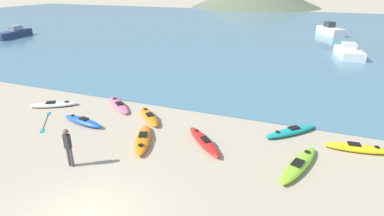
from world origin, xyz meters
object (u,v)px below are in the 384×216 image
Objects in this scene: kayak_on_sand_6 at (357,148)px; kayak_on_sand_8 at (149,117)px; kayak_on_sand_3 at (119,105)px; moored_boat_2 at (330,30)px; kayak_on_sand_4 at (83,121)px; person_near_foreground at (68,145)px; kayak_on_sand_5 at (291,131)px; loose_paddle at (46,122)px; kayak_on_sand_2 at (54,104)px; kayak_on_sand_0 at (143,139)px; moored_boat_0 at (14,33)px; kayak_on_sand_7 at (299,164)px; moored_boat_3 at (349,52)px; kayak_on_sand_1 at (204,141)px.

kayak_on_sand_8 is (-10.66, -0.34, 0.00)m from kayak_on_sand_6.
kayak_on_sand_3 is 0.55× the size of moored_boat_2.
kayak_on_sand_4 is 4.24m from person_near_foreground.
kayak_on_sand_8 is (-7.70, -1.01, 0.01)m from kayak_on_sand_5.
kayak_on_sand_4 reaches higher than loose_paddle.
kayak_on_sand_2 is 7.53m from person_near_foreground.
kayak_on_sand_2 is at bearing -159.80° from kayak_on_sand_3.
moored_boat_0 is (-31.45, 19.58, 0.42)m from kayak_on_sand_0.
kayak_on_sand_0 is at bearing -14.91° from kayak_on_sand_2.
kayak_on_sand_3 is at bearing 159.95° from kayak_on_sand_8.
kayak_on_sand_4 is 0.80× the size of kayak_on_sand_7.
kayak_on_sand_4 is 1.22× the size of loose_paddle.
kayak_on_sand_4 is at bearing -149.55° from kayak_on_sand_8.
kayak_on_sand_3 is at bearing -126.64° from moored_boat_3.
moored_boat_0 is at bearing 145.22° from kayak_on_sand_4.
moored_boat_0 is 1.22× the size of moored_boat_3.
moored_boat_0 reaches higher than kayak_on_sand_4.
moored_boat_3 is (11.06, 23.22, 0.37)m from kayak_on_sand_0.
kayak_on_sand_3 is 24.67m from moored_boat_3.
moored_boat_0 is at bearing 143.69° from kayak_on_sand_2.
person_near_foreground is at bearing -74.04° from kayak_on_sand_3.
kayak_on_sand_0 is at bearing -8.34° from kayak_on_sand_4.
kayak_on_sand_1 is at bearing -100.79° from moored_boat_2.
kayak_on_sand_7 is 0.69× the size of moored_boat_2.
kayak_on_sand_4 is at bearing -171.02° from kayak_on_sand_6.
kayak_on_sand_6 is at bearing 16.05° from kayak_on_sand_0.
moored_boat_2 is 14.25m from moored_boat_3.
kayak_on_sand_0 is at bearing -31.91° from moored_boat_0.
person_near_foreground is (-1.86, -2.88, 0.84)m from kayak_on_sand_0.
loose_paddle is (-15.96, -2.70, -0.16)m from kayak_on_sand_6.
kayak_on_sand_5 is at bearing 36.47° from person_near_foreground.
moored_boat_0 is at bearing 157.10° from kayak_on_sand_5.
kayak_on_sand_1 is at bearing 174.35° from kayak_on_sand_7.
kayak_on_sand_3 is 11.29m from kayak_on_sand_7.
kayak_on_sand_1 is 4.14m from kayak_on_sand_8.
kayak_on_sand_7 is at bearing -6.06° from kayak_on_sand_2.
kayak_on_sand_3 is at bearing -30.18° from moored_boat_0.
kayak_on_sand_3 is 6.61m from person_near_foreground.
kayak_on_sand_7 is 9.71m from person_near_foreground.
moored_boat_0 reaches higher than moored_boat_3.
kayak_on_sand_6 reaches higher than kayak_on_sand_3.
kayak_on_sand_0 is at bearing -104.69° from moored_boat_2.
kayak_on_sand_7 is at bearing -13.76° from kayak_on_sand_8.
loose_paddle is (1.25, -1.92, -0.13)m from kayak_on_sand_2.
kayak_on_sand_8 reaches higher than kayak_on_sand_4.
kayak_on_sand_6 is (17.21, 0.78, 0.03)m from kayak_on_sand_2.
moored_boat_3 is (1.25, -14.19, -0.15)m from moored_boat_2.
loose_paddle is (-2.16, -0.52, -0.16)m from kayak_on_sand_4.
kayak_on_sand_5 is 3.07m from kayak_on_sand_7.
kayak_on_sand_0 is at bearing -152.75° from kayak_on_sand_5.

